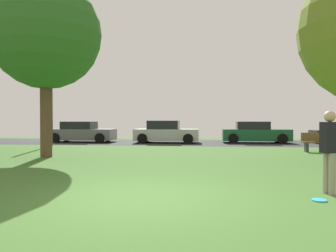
{
  "coord_description": "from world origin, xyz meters",
  "views": [
    {
      "loc": [
        1.31,
        -6.29,
        1.51
      ],
      "look_at": [
        0.0,
        4.63,
        1.3
      ],
      "focal_mm": 35.96,
      "sensor_mm": 36.0,
      "label": 1
    }
  ],
  "objects_px": {
    "maple_tree_near": "(46,34)",
    "parked_car_grey": "(82,133)",
    "parked_car_silver": "(166,133)",
    "street_lamp_post": "(51,107)",
    "person_catcher": "(329,148)",
    "frisbee_disc": "(319,200)",
    "parked_car_green": "(255,133)",
    "park_bench": "(319,142)"
  },
  "relations": [
    {
      "from": "maple_tree_near",
      "to": "street_lamp_post",
      "type": "height_order",
      "value": "maple_tree_near"
    },
    {
      "from": "maple_tree_near",
      "to": "park_bench",
      "type": "bearing_deg",
      "value": 17.07
    },
    {
      "from": "frisbee_disc",
      "to": "parked_car_grey",
      "type": "relative_size",
      "value": 0.06
    },
    {
      "from": "frisbee_disc",
      "to": "parked_car_green",
      "type": "distance_m",
      "value": 16.06
    },
    {
      "from": "parked_car_silver",
      "to": "street_lamp_post",
      "type": "distance_m",
      "value": 7.3
    },
    {
      "from": "maple_tree_near",
      "to": "parked_car_grey",
      "type": "relative_size",
      "value": 1.66
    },
    {
      "from": "person_catcher",
      "to": "street_lamp_post",
      "type": "relative_size",
      "value": 0.38
    },
    {
      "from": "frisbee_disc",
      "to": "park_bench",
      "type": "relative_size",
      "value": 0.17
    },
    {
      "from": "parked_car_grey",
      "to": "park_bench",
      "type": "bearing_deg",
      "value": -21.88
    },
    {
      "from": "park_bench",
      "to": "street_lamp_post",
      "type": "bearing_deg",
      "value": -8.11
    },
    {
      "from": "maple_tree_near",
      "to": "parked_car_silver",
      "type": "xyz_separation_m",
      "value": [
        3.76,
        9.01,
        -4.28
      ]
    },
    {
      "from": "person_catcher",
      "to": "parked_car_grey",
      "type": "height_order",
      "value": "person_catcher"
    },
    {
      "from": "frisbee_disc",
      "to": "parked_car_silver",
      "type": "relative_size",
      "value": 0.06
    },
    {
      "from": "parked_car_green",
      "to": "parked_car_silver",
      "type": "bearing_deg",
      "value": -173.85
    },
    {
      "from": "person_catcher",
      "to": "street_lamp_post",
      "type": "height_order",
      "value": "street_lamp_post"
    },
    {
      "from": "frisbee_disc",
      "to": "parked_car_green",
      "type": "height_order",
      "value": "parked_car_green"
    },
    {
      "from": "street_lamp_post",
      "to": "person_catcher",
      "type": "bearing_deg",
      "value": -44.7
    },
    {
      "from": "park_bench",
      "to": "street_lamp_post",
      "type": "relative_size",
      "value": 0.36
    },
    {
      "from": "person_catcher",
      "to": "street_lamp_post",
      "type": "bearing_deg",
      "value": -65.89
    },
    {
      "from": "frisbee_disc",
      "to": "park_bench",
      "type": "height_order",
      "value": "park_bench"
    },
    {
      "from": "maple_tree_near",
      "to": "park_bench",
      "type": "distance_m",
      "value": 13.02
    },
    {
      "from": "person_catcher",
      "to": "parked_car_green",
      "type": "distance_m",
      "value": 15.38
    },
    {
      "from": "frisbee_disc",
      "to": "street_lamp_post",
      "type": "height_order",
      "value": "street_lamp_post"
    },
    {
      "from": "frisbee_disc",
      "to": "street_lamp_post",
      "type": "xyz_separation_m",
      "value": [
        -11.05,
        11.99,
        2.24
      ]
    },
    {
      "from": "parked_car_silver",
      "to": "street_lamp_post",
      "type": "bearing_deg",
      "value": -151.46
    },
    {
      "from": "parked_car_grey",
      "to": "parked_car_green",
      "type": "distance_m",
      "value": 11.62
    },
    {
      "from": "person_catcher",
      "to": "park_bench",
      "type": "bearing_deg",
      "value": -127.56
    },
    {
      "from": "parked_car_grey",
      "to": "park_bench",
      "type": "xyz_separation_m",
      "value": [
        13.73,
        -5.51,
        -0.18
      ]
    },
    {
      "from": "person_catcher",
      "to": "parked_car_grey",
      "type": "relative_size",
      "value": 0.39
    },
    {
      "from": "maple_tree_near",
      "to": "street_lamp_post",
      "type": "xyz_separation_m",
      "value": [
        -2.5,
        5.61,
        -2.7
      ]
    },
    {
      "from": "park_bench",
      "to": "parked_car_green",
      "type": "bearing_deg",
      "value": -70.66
    },
    {
      "from": "maple_tree_near",
      "to": "person_catcher",
      "type": "height_order",
      "value": "maple_tree_near"
    },
    {
      "from": "person_catcher",
      "to": "park_bench",
      "type": "xyz_separation_m",
      "value": [
        2.74,
        9.31,
        -0.47
      ]
    },
    {
      "from": "frisbee_disc",
      "to": "park_bench",
      "type": "xyz_separation_m",
      "value": [
        3.13,
        9.97,
        0.45
      ]
    },
    {
      "from": "person_catcher",
      "to": "frisbee_disc",
      "type": "xyz_separation_m",
      "value": [
        -0.4,
        -0.66,
        -0.92
      ]
    },
    {
      "from": "street_lamp_post",
      "to": "parked_car_grey",
      "type": "bearing_deg",
      "value": 82.57
    },
    {
      "from": "maple_tree_near",
      "to": "parked_car_silver",
      "type": "relative_size",
      "value": 1.73
    },
    {
      "from": "maple_tree_near",
      "to": "person_catcher",
      "type": "xyz_separation_m",
      "value": [
        8.95,
        -5.72,
        -4.01
      ]
    },
    {
      "from": "maple_tree_near",
      "to": "parked_car_grey",
      "type": "distance_m",
      "value": 10.28
    },
    {
      "from": "person_catcher",
      "to": "parked_car_green",
      "type": "height_order",
      "value": "person_catcher"
    },
    {
      "from": "maple_tree_near",
      "to": "frisbee_disc",
      "type": "xyz_separation_m",
      "value": [
        8.55,
        -6.38,
        -4.94
      ]
    },
    {
      "from": "maple_tree_near",
      "to": "frisbee_disc",
      "type": "relative_size",
      "value": 26.64
    }
  ]
}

